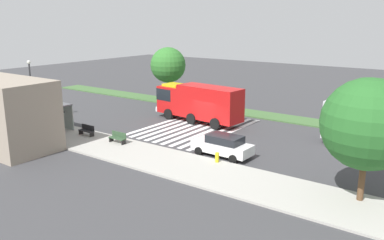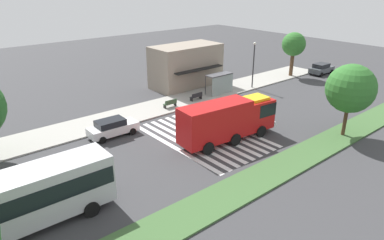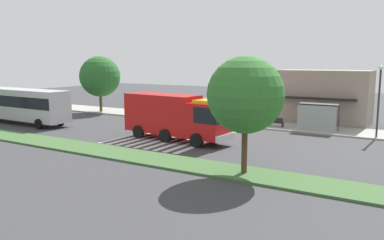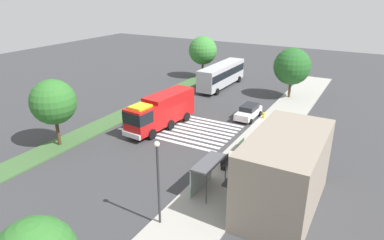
% 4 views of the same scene
% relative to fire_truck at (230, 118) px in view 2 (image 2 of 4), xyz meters
% --- Properties ---
extents(ground_plane, '(120.00, 120.00, 0.00)m').
position_rel_fire_truck_xyz_m(ground_plane, '(-1.75, 2.00, -2.08)').
color(ground_plane, '#38383A').
extents(sidewalk, '(60.00, 4.78, 0.14)m').
position_rel_fire_truck_xyz_m(sidewalk, '(-1.75, 11.12, -2.01)').
color(sidewalk, '#9E9B93').
rests_on(sidewalk, ground_plane).
extents(median_strip, '(60.00, 3.00, 0.14)m').
position_rel_fire_truck_xyz_m(median_strip, '(-1.75, -6.23, -2.01)').
color(median_strip, '#3D6033').
rests_on(median_strip, ground_plane).
extents(crosswalk, '(7.65, 12.12, 0.01)m').
position_rel_fire_truck_xyz_m(crosswalk, '(-1.19, 2.00, -2.08)').
color(crosswalk, silver).
rests_on(crosswalk, ground_plane).
extents(fire_truck, '(9.88, 3.37, 3.74)m').
position_rel_fire_truck_xyz_m(fire_truck, '(0.00, 0.00, 0.00)').
color(fire_truck, '#B71414').
rests_on(fire_truck, ground_plane).
extents(parked_car_west, '(4.65, 2.12, 1.65)m').
position_rel_fire_truck_xyz_m(parked_car_west, '(-7.70, 7.54, -1.23)').
color(parked_car_west, silver).
rests_on(parked_car_west, ground_plane).
extents(parked_car_mid, '(4.31, 2.11, 1.65)m').
position_rel_fire_truck_xyz_m(parked_car_mid, '(27.67, 7.54, -1.23)').
color(parked_car_mid, '#474C51').
rests_on(parked_car_mid, ground_plane).
extents(transit_bus, '(11.84, 2.99, 3.60)m').
position_rel_fire_truck_xyz_m(transit_bus, '(-18.55, -1.03, 0.05)').
color(transit_bus, '#B2B2B7').
rests_on(transit_bus, ground_plane).
extents(bus_stop_shelter, '(3.50, 1.40, 2.46)m').
position_rel_fire_truck_xyz_m(bus_stop_shelter, '(8.74, 10.08, -0.20)').
color(bus_stop_shelter, '#4C4C51').
rests_on(bus_stop_shelter, sidewalk).
extents(bench_near_shelter, '(1.60, 0.50, 0.90)m').
position_rel_fire_truck_xyz_m(bench_near_shelter, '(4.74, 10.10, -1.49)').
color(bench_near_shelter, black).
rests_on(bench_near_shelter, sidewalk).
extents(bench_west_of_shelter, '(1.60, 0.50, 0.90)m').
position_rel_fire_truck_xyz_m(bench_west_of_shelter, '(0.87, 10.10, -1.49)').
color(bench_west_of_shelter, '#2D472D').
rests_on(bench_west_of_shelter, sidewalk).
extents(street_lamp, '(0.36, 0.36, 5.98)m').
position_rel_fire_truck_xyz_m(street_lamp, '(13.86, 9.34, 1.60)').
color(street_lamp, '#2D2D30').
rests_on(street_lamp, sidewalk).
extents(storefront_building, '(9.37, 5.48, 5.54)m').
position_rel_fire_truck_xyz_m(storefront_building, '(7.83, 15.84, 0.69)').
color(storefront_building, gray).
rests_on(storefront_building, ground_plane).
extents(sidewalk_tree_center, '(3.40, 3.40, 6.34)m').
position_rel_fire_truck_xyz_m(sidewalk_tree_center, '(23.00, 9.74, 2.62)').
color(sidewalk_tree_center, '#513823').
rests_on(sidewalk_tree_center, sidewalk).
extents(median_tree_west, '(4.35, 4.35, 6.65)m').
position_rel_fire_truck_xyz_m(median_tree_west, '(8.73, -6.23, 2.52)').
color(median_tree_west, '#47301E').
rests_on(median_tree_west, median_strip).
extents(fire_hydrant, '(0.28, 0.28, 0.70)m').
position_rel_fire_truck_xyz_m(fire_hydrant, '(-8.27, 9.24, -1.59)').
color(fire_hydrant, gold).
rests_on(fire_hydrant, sidewalk).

